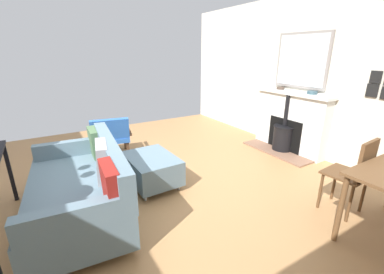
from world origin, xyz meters
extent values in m
cube|color=#A87A4C|center=(0.00, 0.00, 0.00)|extent=(5.95, 6.35, 0.01)
cube|color=beige|center=(-2.98, 0.00, 1.35)|extent=(0.12, 6.35, 2.70)
cube|color=brown|center=(-2.48, 0.03, 0.01)|extent=(0.38, 1.33, 0.03)
cube|color=silver|center=(-2.80, 0.03, 0.52)|extent=(0.24, 1.40, 1.04)
cube|color=black|center=(-2.69, 0.03, 0.32)|extent=(0.06, 0.70, 0.58)
cylinder|color=black|center=(-2.65, 0.03, 0.25)|extent=(0.36, 0.36, 0.43)
cylinder|color=black|center=(-2.65, 0.03, 0.47)|extent=(0.38, 0.38, 0.02)
cylinder|color=black|center=(-2.65, 0.03, 0.76)|extent=(0.07, 0.07, 0.56)
cube|color=silver|center=(-2.77, 0.03, 1.06)|extent=(0.29, 1.48, 0.05)
cube|color=gray|center=(-2.89, 0.03, 1.61)|extent=(0.04, 1.00, 0.92)
cube|color=silver|center=(-2.87, 0.03, 1.61)|extent=(0.01, 0.92, 0.84)
cylinder|color=#47382D|center=(-2.80, -0.28, 1.11)|extent=(0.14, 0.14, 0.05)
torus|color=#47382D|center=(-2.80, -0.28, 1.13)|extent=(0.14, 0.14, 0.01)
cylinder|color=#334C56|center=(-2.80, 0.38, 1.11)|extent=(0.16, 0.16, 0.05)
torus|color=#334C56|center=(-2.80, 0.38, 1.14)|extent=(0.16, 0.16, 0.01)
cylinder|color=#B2B2B7|center=(1.18, -0.52, 0.05)|extent=(0.04, 0.04, 0.10)
cylinder|color=#B2B2B7|center=(0.46, -0.46, 0.05)|extent=(0.04, 0.04, 0.10)
cylinder|color=#B2B2B7|center=(0.58, 1.02, 0.05)|extent=(0.04, 0.04, 0.10)
cube|color=slate|center=(0.88, 0.25, 0.27)|extent=(1.06, 1.82, 0.34)
cube|color=slate|center=(0.49, 0.29, 0.64)|extent=(0.29, 1.76, 0.39)
cube|color=slate|center=(0.81, -0.56, 0.54)|extent=(0.87, 0.19, 0.20)
cube|color=slate|center=(0.95, 1.06, 0.54)|extent=(0.87, 0.19, 0.20)
cube|color=#4C6B47|center=(0.53, -0.39, 0.62)|extent=(0.14, 0.39, 0.38)
cube|color=#99999E|center=(0.59, 0.30, 0.63)|extent=(0.20, 0.43, 0.42)
cube|color=maroon|center=(0.64, 0.90, 0.63)|extent=(0.15, 0.42, 0.42)
cylinder|color=#B2B2B7|center=(0.15, -0.34, 0.04)|extent=(0.03, 0.03, 0.09)
cylinder|color=#B2B2B7|center=(0.13, 0.31, 0.04)|extent=(0.03, 0.03, 0.09)
cylinder|color=#B2B2B7|center=(-0.32, -0.36, 0.04)|extent=(0.03, 0.03, 0.09)
cylinder|color=#B2B2B7|center=(-0.34, 0.29, 0.04)|extent=(0.03, 0.03, 0.09)
cube|color=slate|center=(-0.09, -0.02, 0.25)|extent=(0.61, 0.83, 0.33)
cube|color=#4C3321|center=(-0.18, -1.55, 0.16)|extent=(0.05, 0.05, 0.32)
cube|color=#4C3321|center=(0.32, -1.64, 0.16)|extent=(0.05, 0.05, 0.32)
cube|color=#4C3321|center=(-0.09, -1.08, 0.16)|extent=(0.05, 0.05, 0.32)
cube|color=#4C3321|center=(0.41, -1.18, 0.16)|extent=(0.05, 0.05, 0.32)
cube|color=#2D60B2|center=(0.12, -1.36, 0.34)|extent=(0.70, 0.66, 0.08)
cube|color=#2D60B2|center=(0.16, -1.12, 0.55)|extent=(0.61, 0.24, 0.36)
cube|color=#4C3321|center=(-0.20, -1.30, 0.43)|extent=(0.14, 0.53, 0.04)
cube|color=#4C3321|center=(0.43, -1.42, 0.43)|extent=(0.14, 0.53, 0.04)
cube|color=black|center=(1.50, -0.53, 0.37)|extent=(0.04, 0.04, 0.75)
cylinder|color=brown|center=(-1.20, 1.91, 0.35)|extent=(0.05, 0.05, 0.70)
cylinder|color=brown|center=(-1.87, 1.47, 0.23)|extent=(0.03, 0.03, 0.45)
cylinder|color=brown|center=(-1.56, 1.49, 0.23)|extent=(0.03, 0.03, 0.45)
cylinder|color=brown|center=(-1.90, 1.79, 0.23)|extent=(0.03, 0.03, 0.45)
cylinder|color=brown|center=(-1.58, 1.81, 0.23)|extent=(0.03, 0.03, 0.45)
cube|color=brown|center=(-1.73, 1.64, 0.46)|extent=(0.43, 0.43, 0.02)
cube|color=brown|center=(-1.74, 1.81, 0.69)|extent=(0.36, 0.06, 0.42)
cube|color=black|center=(-2.90, 1.21, 1.43)|extent=(0.02, 0.14, 0.16)
cube|color=black|center=(-2.90, 1.20, 1.25)|extent=(0.02, 0.15, 0.18)
camera|label=1|loc=(1.03, 2.93, 1.75)|focal=23.60mm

